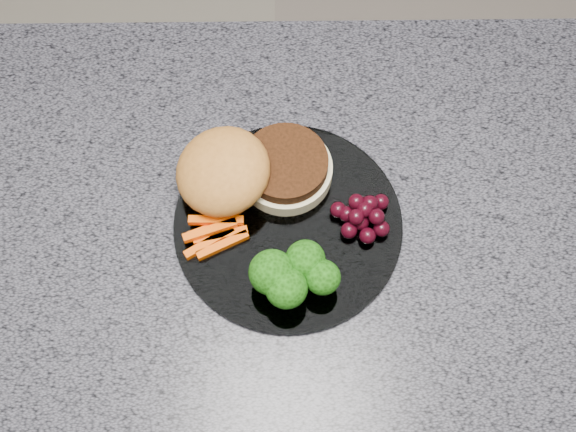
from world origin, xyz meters
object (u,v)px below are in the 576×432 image
object	(u,v)px
grape_bunch	(363,215)
burger	(246,172)
island_cabinet	(274,347)
plate	(288,224)

from	to	relation	value
grape_bunch	burger	bearing A→B (deg)	159.14
island_cabinet	grape_bunch	distance (m)	0.50
plate	grape_bunch	xyz separation A→B (m)	(0.08, 0.00, 0.02)
burger	grape_bunch	world-z (taller)	burger
island_cabinet	plate	bearing A→B (deg)	23.00
plate	grape_bunch	world-z (taller)	grape_bunch
island_cabinet	plate	size ratio (longest dim) A/B	4.62
burger	grape_bunch	xyz separation A→B (m)	(0.13, -0.05, -0.01)
plate	island_cabinet	bearing A→B (deg)	-157.00
plate	burger	distance (m)	0.08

